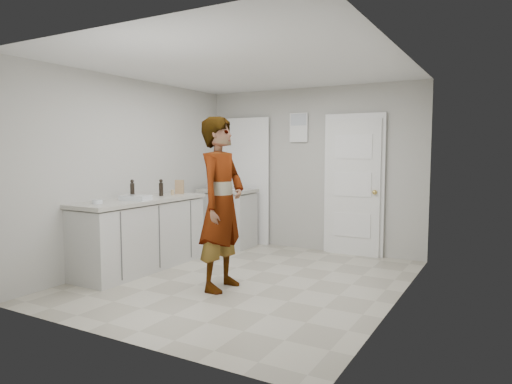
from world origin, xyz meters
The scene contains 12 objects.
ground centered at (0.00, 0.00, 0.00)m, with size 4.00×4.00×0.00m, color #9D9784.
room_shell centered at (-0.17, 1.95, 1.02)m, with size 4.00×4.00×4.00m.
main_counter centered at (-1.45, -0.20, 0.43)m, with size 0.64×1.96×0.93m.
side_counter centered at (-1.25, 1.55, 0.43)m, with size 0.84×0.61×0.93m.
person centered at (-0.07, -0.40, 0.96)m, with size 0.70×0.46×1.91m, color silver.
cake_mix_box centered at (-1.42, 0.56, 1.02)m, with size 0.12×0.06×0.20m, color olive.
spice_jar centered at (-1.40, 0.37, 0.96)m, with size 0.05×0.05×0.07m, color tan.
oil_cruet_a centered at (-1.44, 0.19, 1.04)m, with size 0.06×0.06×0.23m.
oil_cruet_b centered at (-1.51, -0.29, 1.04)m, with size 0.06×0.06×0.25m.
baking_dish centered at (-1.36, -0.38, 0.95)m, with size 0.38×0.30×0.06m.
egg_bowl centered at (-1.47, -0.89, 0.95)m, with size 0.12×0.12×0.05m.
papers centered at (-1.22, 1.40, 0.93)m, with size 0.27×0.34×0.01m, color white.
Camera 1 is at (2.72, -4.57, 1.54)m, focal length 32.00 mm.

